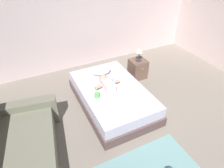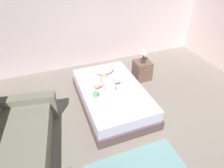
{
  "view_description": "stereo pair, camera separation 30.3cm",
  "coord_description": "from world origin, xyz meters",
  "px_view_note": "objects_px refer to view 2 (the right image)",
  "views": [
    {
      "loc": [
        -1.62,
        -1.65,
        2.75
      ],
      "look_at": [
        -0.24,
        1.14,
        0.51
      ],
      "focal_mm": 31.71,
      "sensor_mm": 36.0,
      "label": 1
    },
    {
      "loc": [
        -1.34,
        -1.78,
        2.75
      ],
      "look_at": [
        -0.24,
        1.14,
        0.51
      ],
      "focal_mm": 31.71,
      "sensor_mm": 36.0,
      "label": 2
    }
  ],
  "objects_px": {
    "nightstand": "(142,70)",
    "pillow": "(103,70)",
    "baby": "(107,84)",
    "couch": "(13,146)",
    "lamp": "(144,53)",
    "toothbrush": "(114,80)",
    "toy_block": "(96,94)",
    "bed": "(112,96)",
    "baby_bottle": "(136,91)"
  },
  "relations": [
    {
      "from": "toy_block",
      "to": "lamp",
      "type": "bearing_deg",
      "value": 28.73
    },
    {
      "from": "couch",
      "to": "lamp",
      "type": "bearing_deg",
      "value": 24.32
    },
    {
      "from": "baby",
      "to": "toothbrush",
      "type": "bearing_deg",
      "value": 37.49
    },
    {
      "from": "nightstand",
      "to": "toothbrush",
      "type": "bearing_deg",
      "value": -155.48
    },
    {
      "from": "baby",
      "to": "couch",
      "type": "distance_m",
      "value": 1.92
    },
    {
      "from": "nightstand",
      "to": "pillow",
      "type": "bearing_deg",
      "value": -178.63
    },
    {
      "from": "pillow",
      "to": "baby",
      "type": "distance_m",
      "value": 0.54
    },
    {
      "from": "nightstand",
      "to": "baby_bottle",
      "type": "relative_size",
      "value": 4.22
    },
    {
      "from": "bed",
      "to": "nightstand",
      "type": "height_order",
      "value": "nightstand"
    },
    {
      "from": "nightstand",
      "to": "lamp",
      "type": "xyz_separation_m",
      "value": [
        0.0,
        0.0,
        0.47
      ]
    },
    {
      "from": "toothbrush",
      "to": "pillow",
      "type": "bearing_deg",
      "value": 103.99
    },
    {
      "from": "pillow",
      "to": "baby_bottle",
      "type": "distance_m",
      "value": 0.97
    },
    {
      "from": "toothbrush",
      "to": "couch",
      "type": "distance_m",
      "value": 2.16
    },
    {
      "from": "lamp",
      "to": "pillow",
      "type": "bearing_deg",
      "value": -178.62
    },
    {
      "from": "bed",
      "to": "pillow",
      "type": "bearing_deg",
      "value": 87.23
    },
    {
      "from": "toothbrush",
      "to": "couch",
      "type": "bearing_deg",
      "value": -155.78
    },
    {
      "from": "bed",
      "to": "toy_block",
      "type": "distance_m",
      "value": 0.46
    },
    {
      "from": "toothbrush",
      "to": "toy_block",
      "type": "distance_m",
      "value": 0.61
    },
    {
      "from": "nightstand",
      "to": "lamp",
      "type": "distance_m",
      "value": 0.47
    },
    {
      "from": "pillow",
      "to": "toothbrush",
      "type": "xyz_separation_m",
      "value": [
        0.1,
        -0.38,
        -0.06
      ]
    },
    {
      "from": "couch",
      "to": "bed",
      "type": "bearing_deg",
      "value": 19.59
    },
    {
      "from": "nightstand",
      "to": "baby_bottle",
      "type": "bearing_deg",
      "value": -124.36
    },
    {
      "from": "pillow",
      "to": "lamp",
      "type": "height_order",
      "value": "lamp"
    },
    {
      "from": "nightstand",
      "to": "toy_block",
      "type": "relative_size",
      "value": 3.99
    },
    {
      "from": "baby",
      "to": "bed",
      "type": "bearing_deg",
      "value": -47.58
    },
    {
      "from": "baby_bottle",
      "to": "lamp",
      "type": "bearing_deg",
      "value": 55.64
    },
    {
      "from": "toothbrush",
      "to": "couch",
      "type": "xyz_separation_m",
      "value": [
        -1.96,
        -0.88,
        -0.15
      ]
    },
    {
      "from": "toothbrush",
      "to": "nightstand",
      "type": "xyz_separation_m",
      "value": [
        0.89,
        0.41,
        -0.18
      ]
    },
    {
      "from": "toy_block",
      "to": "baby_bottle",
      "type": "height_order",
      "value": "toy_block"
    },
    {
      "from": "pillow",
      "to": "couch",
      "type": "distance_m",
      "value": 2.26
    },
    {
      "from": "nightstand",
      "to": "couch",
      "type": "bearing_deg",
      "value": -155.69
    },
    {
      "from": "couch",
      "to": "baby_bottle",
      "type": "distance_m",
      "value": 2.26
    },
    {
      "from": "toy_block",
      "to": "nightstand",
      "type": "bearing_deg",
      "value": 28.73
    },
    {
      "from": "bed",
      "to": "toy_block",
      "type": "relative_size",
      "value": 16.9
    },
    {
      "from": "toothbrush",
      "to": "nightstand",
      "type": "bearing_deg",
      "value": 24.52
    },
    {
      "from": "baby",
      "to": "baby_bottle",
      "type": "xyz_separation_m",
      "value": [
        0.46,
        -0.37,
        -0.05
      ]
    },
    {
      "from": "couch",
      "to": "nightstand",
      "type": "distance_m",
      "value": 3.13
    },
    {
      "from": "baby",
      "to": "couch",
      "type": "height_order",
      "value": "couch"
    },
    {
      "from": "bed",
      "to": "toothbrush",
      "type": "distance_m",
      "value": 0.34
    },
    {
      "from": "bed",
      "to": "baby_bottle",
      "type": "distance_m",
      "value": 0.54
    },
    {
      "from": "lamp",
      "to": "bed",
      "type": "bearing_deg",
      "value": -147.99
    },
    {
      "from": "toy_block",
      "to": "toothbrush",
      "type": "bearing_deg",
      "value": 35.53
    },
    {
      "from": "bed",
      "to": "baby_bottle",
      "type": "bearing_deg",
      "value": -37.08
    },
    {
      "from": "pillow",
      "to": "baby",
      "type": "bearing_deg",
      "value": -100.71
    },
    {
      "from": "pillow",
      "to": "nightstand",
      "type": "height_order",
      "value": "pillow"
    },
    {
      "from": "couch",
      "to": "baby_bottle",
      "type": "relative_size",
      "value": 18.08
    },
    {
      "from": "pillow",
      "to": "toy_block",
      "type": "distance_m",
      "value": 0.84
    },
    {
      "from": "couch",
      "to": "baby_bottle",
      "type": "xyz_separation_m",
      "value": [
        2.22,
        0.36,
        0.17
      ]
    },
    {
      "from": "baby",
      "to": "couch",
      "type": "bearing_deg",
      "value": -157.48
    },
    {
      "from": "toy_block",
      "to": "pillow",
      "type": "bearing_deg",
      "value": 61.56
    }
  ]
}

